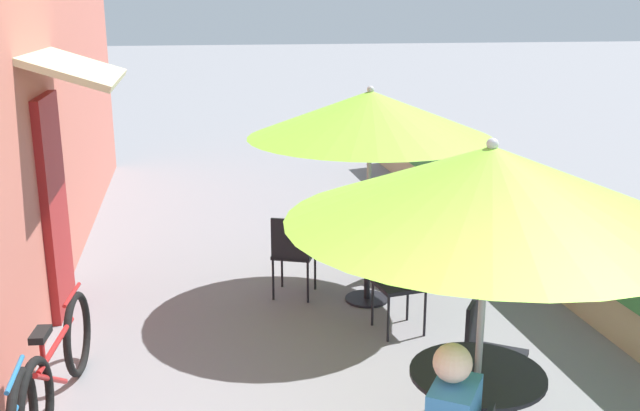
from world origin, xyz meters
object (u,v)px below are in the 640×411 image
object	(u,v)px
bicycle_second	(58,366)
cafe_chair_mid_back	(292,250)
coffee_cup_near	(465,365)
patio_umbrella_mid	(370,114)
cafe_chair_near_right	(486,348)
cafe_chair_mid_left	(407,277)
patio_table_near	(476,398)
patio_umbrella_near	(490,185)
cafe_chair_mid_right	(405,233)
patio_table_mid	(368,250)
coffee_cup_mid	(385,228)

from	to	relation	value
bicycle_second	cafe_chair_mid_back	bearing A→B (deg)	48.04
coffee_cup_near	patio_umbrella_mid	size ratio (longest dim) A/B	0.04
cafe_chair_near_right	coffee_cup_near	bearing A→B (deg)	0.12
coffee_cup_near	cafe_chair_mid_left	distance (m)	2.14
patio_table_near	cafe_chair_near_right	distance (m)	0.76
patio_umbrella_mid	bicycle_second	xyz separation A→B (m)	(-2.73, -1.58, -1.54)
patio_umbrella_mid	bicycle_second	world-z (taller)	patio_umbrella_mid
cafe_chair_near_right	patio_umbrella_near	bearing A→B (deg)	5.78
cafe_chair_mid_back	bicycle_second	world-z (taller)	cafe_chair_mid_back
cafe_chair_mid_back	cafe_chair_mid_right	bearing A→B (deg)	35.78
bicycle_second	cafe_chair_mid_right	bearing A→B (deg)	38.81
cafe_chair_near_right	bicycle_second	world-z (taller)	cafe_chair_near_right
patio_table_mid	coffee_cup_mid	xyz separation A→B (m)	(0.18, -0.01, 0.22)
patio_umbrella_near	cafe_chair_mid_back	xyz separation A→B (m)	(-0.68, 3.08, -1.39)
patio_table_near	patio_table_mid	bearing A→B (deg)	89.03
coffee_cup_mid	patio_table_mid	bearing A→B (deg)	178.07
patio_table_near	patio_umbrella_mid	size ratio (longest dim) A/B	0.35
patio_table_mid	bicycle_second	world-z (taller)	bicycle_second
coffee_cup_near	cafe_chair_mid_left	xyz separation A→B (m)	(0.30, 2.11, -0.25)
patio_umbrella_mid	patio_table_near	bearing A→B (deg)	-90.97
patio_umbrella_mid	patio_table_mid	bearing A→B (deg)	-97.13
cafe_chair_mid_back	patio_table_near	bearing A→B (deg)	-55.34
bicycle_second	patio_table_mid	bearing A→B (deg)	36.21
patio_table_near	bicycle_second	distance (m)	2.98
cafe_chair_mid_right	patio_table_mid	bearing A→B (deg)	5.78
patio_umbrella_near	cafe_chair_mid_right	distance (m)	3.71
patio_table_mid	cafe_chair_mid_back	xyz separation A→B (m)	(-0.73, 0.21, -0.02)
patio_table_near	coffee_cup_near	world-z (taller)	coffee_cup_near
patio_table_near	cafe_chair_mid_left	size ratio (longest dim) A/B	0.96
patio_table_near	bicycle_second	world-z (taller)	bicycle_second
cafe_chair_mid_left	coffee_cup_near	bearing A→B (deg)	163.98
cafe_chair_mid_right	patio_table_near	bearing A→B (deg)	42.18
patio_umbrella_near	cafe_chair_mid_left	xyz separation A→B (m)	(0.23, 2.13, -1.39)
cafe_chair_near_right	coffee_cup_near	world-z (taller)	cafe_chair_near_right
bicycle_second	patio_umbrella_mid	bearing A→B (deg)	36.21
cafe_chair_near_right	patio_table_mid	world-z (taller)	cafe_chair_near_right
patio_table_near	cafe_chair_mid_back	world-z (taller)	cafe_chair_mid_back
coffee_cup_near	bicycle_second	size ratio (longest dim) A/B	0.05
patio_umbrella_near	coffee_cup_mid	xyz separation A→B (m)	(0.23, 2.86, -1.14)
coffee_cup_near	patio_umbrella_mid	bearing A→B (deg)	87.46
coffee_cup_near	patio_table_mid	size ratio (longest dim) A/B	0.11
patio_umbrella_mid	cafe_chair_mid_left	size ratio (longest dim) A/B	2.71
patio_umbrella_mid	cafe_chair_mid_left	world-z (taller)	patio_umbrella_mid
cafe_chair_near_right	cafe_chair_mid_left	xyz separation A→B (m)	(-0.13, 1.46, 0.00)
cafe_chair_near_right	cafe_chair_mid_left	size ratio (longest dim) A/B	1.00
patio_umbrella_near	coffee_cup_mid	distance (m)	3.09
cafe_chair_near_right	patio_table_mid	size ratio (longest dim) A/B	1.05
cafe_chair_mid_back	cafe_chair_near_right	bearing A→B (deg)	-44.43
cafe_chair_mid_back	patio_table_mid	bearing A→B (deg)	5.78
patio_umbrella_mid	cafe_chair_mid_back	distance (m)	1.58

